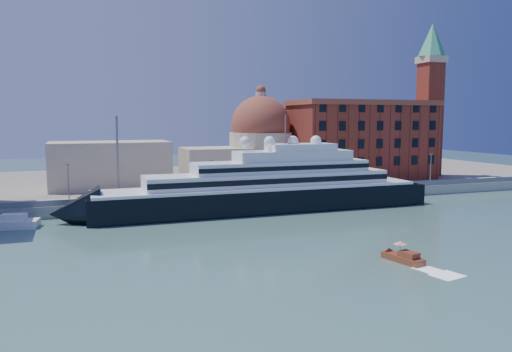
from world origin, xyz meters
name	(u,v)px	position (x,y,z in m)	size (l,w,h in m)	color
ground	(260,238)	(0.00, 0.00, 0.00)	(400.00, 400.00, 0.00)	#335955
quay	(208,200)	(0.00, 34.00, 1.25)	(180.00, 10.00, 2.50)	gray
land	(174,181)	(0.00, 75.00, 1.00)	(260.00, 72.00, 2.00)	slate
quay_fence	(213,195)	(0.00, 29.50, 3.10)	(180.00, 0.10, 1.20)	slate
superyacht	(252,192)	(6.76, 23.00, 4.19)	(81.32, 11.27, 24.30)	black
service_barge	(3,224)	(-41.27, 22.65, 0.81)	(13.02, 6.02, 2.82)	white
water_taxi	(404,257)	(13.73, -20.30, 0.71)	(3.33, 6.55, 2.97)	maroon
warehouse	(362,140)	(52.00, 52.00, 13.79)	(43.00, 19.00, 23.25)	maroon
campanile	(430,90)	(76.00, 52.00, 28.76)	(8.40, 8.40, 47.00)	maroon
church	(209,151)	(6.39, 57.72, 10.91)	(66.00, 18.00, 25.50)	beige
lamp_posts	(153,165)	(-12.67, 32.27, 9.84)	(120.80, 2.40, 18.00)	slate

